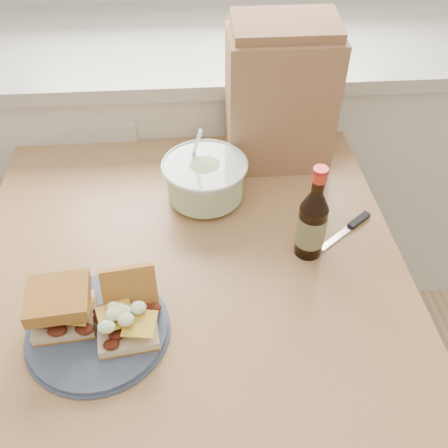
{
  "coord_description": "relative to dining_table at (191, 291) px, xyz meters",
  "views": [
    {
      "loc": [
        -0.07,
        0.19,
        1.58
      ],
      "look_at": [
        -0.01,
        0.95,
        0.85
      ],
      "focal_mm": 40.0,
      "sensor_mm": 36.0,
      "label": 1
    }
  ],
  "objects": [
    {
      "name": "paper_bag",
      "position": [
        0.24,
        0.36,
        0.28
      ],
      "size": [
        0.26,
        0.17,
        0.34
      ],
      "primitive_type": "cube",
      "rotation": [
        0.0,
        0.0,
        0.0
      ],
      "color": "#976949",
      "rests_on": "dining_table"
    },
    {
      "name": "dining_table",
      "position": [
        0.0,
        0.0,
        0.0
      ],
      "size": [
        0.95,
        0.95,
        0.77
      ],
      "rotation": [
        0.0,
        0.0,
        0.02
      ],
      "color": "tan",
      "rests_on": "ground"
    },
    {
      "name": "beer_bottle",
      "position": [
        0.26,
        0.0,
        0.2
      ],
      "size": [
        0.06,
        0.06,
        0.23
      ],
      "rotation": [
        0.0,
        0.0,
        0.09
      ],
      "color": "black",
      "rests_on": "dining_table"
    },
    {
      "name": "sandwich_left",
      "position": [
        -0.23,
        -0.16,
        0.17
      ],
      "size": [
        0.12,
        0.11,
        0.08
      ],
      "rotation": [
        0.0,
        0.0,
        0.09
      ],
      "color": "beige",
      "rests_on": "plate"
    },
    {
      "name": "sandwich_right",
      "position": [
        -0.11,
        -0.17,
        0.16
      ],
      "size": [
        0.12,
        0.16,
        0.09
      ],
      "rotation": [
        0.0,
        0.0,
        0.13
      ],
      "color": "beige",
      "rests_on": "plate"
    },
    {
      "name": "cabinet_run",
      "position": [
        0.09,
        0.77,
        -0.19
      ],
      "size": [
        2.5,
        0.64,
        0.94
      ],
      "color": "white",
      "rests_on": "ground"
    },
    {
      "name": "coleslaw_bowl",
      "position": [
        0.05,
        0.2,
        0.17
      ],
      "size": [
        0.2,
        0.2,
        0.2
      ],
      "color": "white",
      "rests_on": "dining_table"
    },
    {
      "name": "knife",
      "position": [
        0.38,
        0.07,
        0.12
      ],
      "size": [
        0.14,
        0.12,
        0.01
      ],
      "rotation": [
        0.0,
        0.0,
        0.66
      ],
      "color": "silver",
      "rests_on": "dining_table"
    },
    {
      "name": "plate",
      "position": [
        -0.17,
        -0.18,
        0.12
      ],
      "size": [
        0.26,
        0.26,
        0.02
      ],
      "primitive_type": "cylinder",
      "color": "#424F6B",
      "rests_on": "dining_table"
    }
  ]
}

